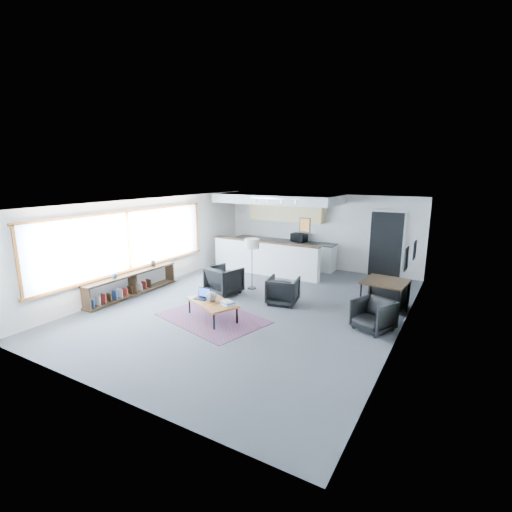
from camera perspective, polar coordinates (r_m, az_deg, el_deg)
The scene contains 21 objects.
room at distance 9.20m, azimuth -0.22°, elevation 0.05°, with size 7.02×9.02×2.62m.
window at distance 10.69m, azimuth -19.04°, elevation 1.98°, with size 0.10×5.95×1.66m.
console at distance 10.73m, azimuth -18.62°, elevation -4.16°, with size 0.35×3.00×0.80m.
kitchenette at distance 12.96m, azimuth 3.47°, elevation 4.10°, with size 4.20×1.96×2.60m.
doorway at distance 12.58m, azimuth 19.36°, elevation 1.73°, with size 1.10×0.12×2.15m.
track_light at distance 11.22m, azimuth 2.87°, elevation 8.67°, with size 1.60×0.07×0.15m.
wall_art_lower at distance 8.41m, azimuth 22.13°, elevation -0.38°, with size 0.03×0.38×0.48m.
wall_art_upper at distance 9.69m, azimuth 23.22°, elevation 0.85°, with size 0.03×0.34×0.44m.
kilim_rug at distance 8.81m, azimuth -6.69°, elevation -9.47°, with size 2.73×2.18×0.01m.
coffee_table at distance 8.67m, azimuth -6.76°, elevation -7.14°, with size 1.45×1.15×0.42m.
laptop at distance 8.88m, azimuth -8.18°, elevation -6.02°, with size 0.34×0.28×0.23m.
ceramic_pot at distance 8.63m, azimuth -6.87°, elevation -6.16°, with size 0.24×0.24×0.24m.
book_stack at distance 8.40m, azimuth -4.38°, elevation -7.22°, with size 0.36×0.33×0.09m.
coaster at distance 8.43m, azimuth -7.18°, elevation -7.48°, with size 0.12×0.12×0.01m.
armchair_left at distance 10.38m, azimuth -4.93°, elevation -3.52°, with size 0.82×0.77×0.85m, color black.
armchair_right at distance 9.60m, azimuth 4.17°, elevation -5.12°, with size 0.75×0.70×0.77m, color black.
floor_lamp at distance 10.58m, azimuth -0.64°, elevation 1.65°, with size 0.44×0.44×1.48m.
dining_table at distance 9.31m, azimuth 19.31°, elevation -4.05°, with size 1.06×1.06×0.82m.
dining_chair_near at distance 8.41m, azimuth 17.63°, elevation -8.80°, with size 0.62×0.58×0.64m, color black.
dining_chair_far at distance 9.84m, azimuth 19.78°, elevation -5.63°, with size 0.67×0.63×0.69m, color black.
microwave at distance 13.15m, azimuth 6.62°, elevation 2.98°, with size 0.53×0.29×0.36m, color black.
Camera 1 is at (4.52, -7.75, 3.33)m, focal length 26.00 mm.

